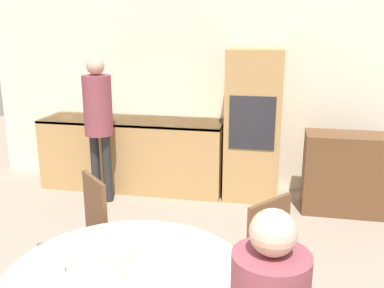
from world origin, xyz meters
The scene contains 10 objects.
wall_back centered at (0.00, 4.65, 1.30)m, with size 6.23×0.05×2.60m.
kitchen_counter centered at (-1.13, 4.30, 0.45)m, with size 2.28×0.60×0.88m.
oven_unit centered at (0.37, 4.31, 0.88)m, with size 0.63×0.59×1.76m.
sideboard centered at (1.49, 4.05, 0.44)m, with size 1.06×0.45×0.89m.
chair_far_left centered at (-0.69, 1.99, 0.54)m, with size 0.57×0.57×0.96m.
chair_far_right centered at (0.55, 1.93, 0.54)m, with size 0.56×0.56×0.96m.
person_standing centered at (-1.34, 3.80, 1.05)m, with size 0.32×0.32×1.68m.
cup centered at (-0.14, 1.24, 0.77)m, with size 0.07×0.07×0.08m.
bowl_centre centered at (-0.22, 1.42, 0.75)m, with size 0.16×0.16×0.05m.
salt_shaker centered at (-0.45, 1.21, 0.77)m, with size 0.03×0.03×0.09m.
Camera 1 is at (0.63, -0.62, 2.00)m, focal length 40.00 mm.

